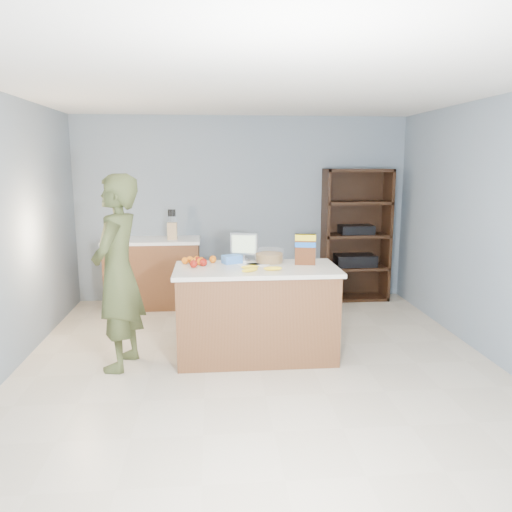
{
  "coord_description": "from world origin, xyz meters",
  "views": [
    {
      "loc": [
        -0.41,
        -4.34,
        1.88
      ],
      "look_at": [
        0.0,
        0.35,
        1.0
      ],
      "focal_mm": 35.0,
      "sensor_mm": 36.0,
      "label": 1
    }
  ],
  "objects": [
    {
      "name": "envelopes",
      "position": [
        -0.01,
        0.43,
        0.9
      ],
      "size": [
        0.32,
        0.2,
        0.0
      ],
      "color": "white",
      "rests_on": "counter_peninsula"
    },
    {
      "name": "floor",
      "position": [
        0.0,
        0.0,
        0.0
      ],
      "size": [
        4.5,
        5.0,
        0.02
      ],
      "primitive_type": "cube",
      "color": "beige",
      "rests_on": "ground"
    },
    {
      "name": "counter_peninsula",
      "position": [
        0.0,
        0.3,
        0.42
      ],
      "size": [
        1.56,
        0.76,
        0.9
      ],
      "color": "brown",
      "rests_on": "ground"
    },
    {
      "name": "bananas",
      "position": [
        0.03,
        0.15,
        0.92
      ],
      "size": [
        0.39,
        0.23,
        0.04
      ],
      "color": "yellow",
      "rests_on": "counter_peninsula"
    },
    {
      "name": "blue_carton",
      "position": [
        -0.23,
        0.52,
        0.94
      ],
      "size": [
        0.21,
        0.18,
        0.08
      ],
      "primitive_type": "cube",
      "rotation": [
        0.0,
        0.0,
        0.42
      ],
      "color": "blue",
      "rests_on": "counter_peninsula"
    },
    {
      "name": "tv",
      "position": [
        -0.1,
        0.64,
        1.06
      ],
      "size": [
        0.28,
        0.12,
        0.28
      ],
      "color": "silver",
      "rests_on": "counter_peninsula"
    },
    {
      "name": "apples",
      "position": [
        -0.55,
        0.4,
        0.94
      ],
      "size": [
        0.17,
        0.23,
        0.08
      ],
      "color": "maroon",
      "rests_on": "counter_peninsula"
    },
    {
      "name": "oranges",
      "position": [
        -0.55,
        0.52,
        0.93
      ],
      "size": [
        0.34,
        0.19,
        0.07
      ],
      "color": "orange",
      "rests_on": "counter_peninsula"
    },
    {
      "name": "walls",
      "position": [
        0.0,
        0.0,
        1.65
      ],
      "size": [
        4.52,
        5.02,
        2.51
      ],
      "color": "gray",
      "rests_on": "ground"
    },
    {
      "name": "cereal_box",
      "position": [
        0.48,
        0.38,
        1.07
      ],
      "size": [
        0.21,
        0.11,
        0.3
      ],
      "color": "#592B14",
      "rests_on": "counter_peninsula"
    },
    {
      "name": "back_cabinet",
      "position": [
        -1.2,
        2.2,
        0.45
      ],
      "size": [
        1.24,
        0.62,
        0.9
      ],
      "color": "brown",
      "rests_on": "ground"
    },
    {
      "name": "salad_bowl",
      "position": [
        0.15,
        0.54,
        0.96
      ],
      "size": [
        0.3,
        0.3,
        0.13
      ],
      "color": "#267219",
      "rests_on": "counter_peninsula"
    },
    {
      "name": "knife_block",
      "position": [
        -0.93,
        2.14,
        1.02
      ],
      "size": [
        0.12,
        0.1,
        0.31
      ],
      "color": "tan",
      "rests_on": "back_cabinet"
    },
    {
      "name": "shelving_unit",
      "position": [
        1.55,
        2.35,
        0.86
      ],
      "size": [
        0.9,
        0.4,
        1.8
      ],
      "color": "black",
      "rests_on": "ground"
    },
    {
      "name": "person",
      "position": [
        -1.28,
        0.18,
        0.89
      ],
      "size": [
        0.55,
        0.72,
        1.79
      ],
      "primitive_type": "imported",
      "rotation": [
        0.0,
        0.0,
        -1.77
      ],
      "color": "#3F4725",
      "rests_on": "ground"
    }
  ]
}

